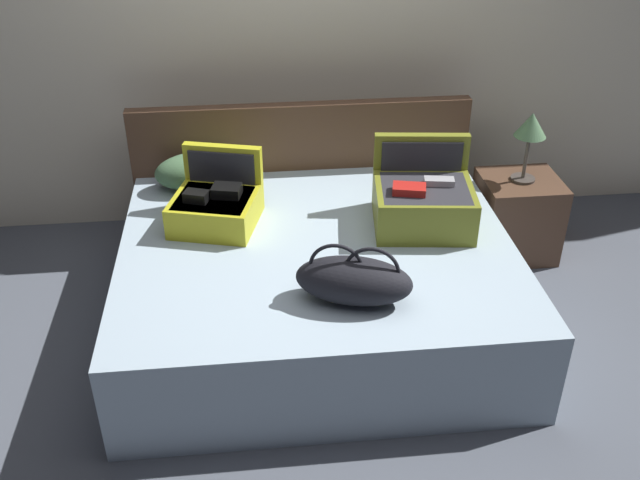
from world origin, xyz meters
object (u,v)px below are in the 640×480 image
(bed, at_px, (317,285))
(nightstand, at_px, (516,217))
(duffel_bag, at_px, (354,280))
(pillow_near_headboard, at_px, (197,171))
(hard_case_medium, at_px, (216,204))
(hard_case_large, at_px, (423,200))
(table_lamp, at_px, (531,129))

(bed, relative_size, nightstand, 3.96)
(duffel_bag, bearing_deg, nightstand, 42.67)
(bed, distance_m, pillow_near_headboard, 0.96)
(bed, distance_m, nightstand, 1.35)
(bed, height_order, hard_case_medium, hard_case_medium)
(hard_case_large, distance_m, pillow_near_headboard, 1.25)
(bed, xyz_separation_m, table_lamp, (1.23, 0.57, 0.55))
(hard_case_medium, relative_size, nightstand, 1.03)
(hard_case_large, xyz_separation_m, nightstand, (0.68, 0.42, -0.37))
(hard_case_medium, xyz_separation_m, pillow_near_headboard, (-0.11, 0.40, -0.01))
(duffel_bag, bearing_deg, hard_case_medium, 128.69)
(bed, xyz_separation_m, hard_case_medium, (-0.48, 0.27, 0.35))
(duffel_bag, bearing_deg, hard_case_large, 54.38)
(table_lamp, bearing_deg, duffel_bag, -137.33)
(bed, bearing_deg, hard_case_medium, 150.93)
(duffel_bag, relative_size, table_lamp, 1.36)
(hard_case_medium, distance_m, table_lamp, 1.75)
(hard_case_medium, relative_size, duffel_bag, 0.91)
(hard_case_large, height_order, hard_case_medium, hard_case_large)
(pillow_near_headboard, xyz_separation_m, nightstand, (1.82, -0.10, -0.34))
(hard_case_large, distance_m, hard_case_medium, 1.03)
(nightstand, relative_size, table_lamp, 1.20)
(bed, relative_size, hard_case_large, 3.58)
(duffel_bag, height_order, pillow_near_headboard, duffel_bag)
(hard_case_large, relative_size, nightstand, 1.11)
(hard_case_medium, height_order, table_lamp, table_lamp)
(bed, height_order, duffel_bag, duffel_bag)
(hard_case_large, height_order, duffel_bag, hard_case_large)
(hard_case_large, bearing_deg, hard_case_medium, -179.93)
(duffel_bag, xyz_separation_m, pillow_near_headboard, (-0.70, 1.14, -0.00))
(bed, bearing_deg, hard_case_large, 15.10)
(duffel_bag, xyz_separation_m, nightstand, (1.12, 1.03, -0.35))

